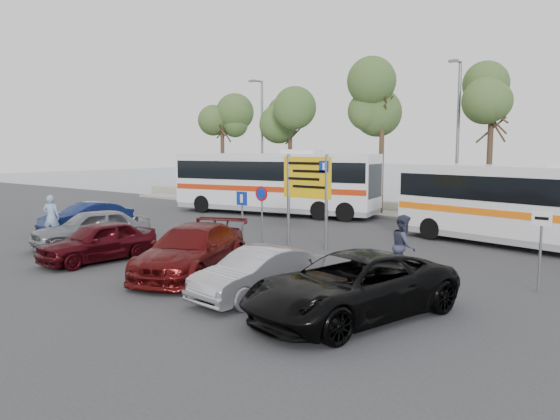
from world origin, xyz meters
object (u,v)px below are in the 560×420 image
Objects in this scene: street_lamp_left at (261,136)px; car_silver_a at (91,229)px; coach_bus_left at (274,184)px; pedestrian_near at (51,217)px; coach_bus_right at (533,209)px; car_blue at (87,218)px; street_lamp_right at (457,133)px; car_maroon at (192,250)px; car_red at (98,242)px; suv_black at (351,286)px; car_silver_b at (259,273)px; direction_sign at (307,185)px; pedestrian_far at (404,246)px.

street_lamp_left reaches higher than car_silver_a.
pedestrian_near is at bearing -99.22° from coach_bus_left.
car_blue is (-17.07, -8.04, -0.88)m from coach_bus_right.
car_silver_a is at bearing -117.98° from street_lamp_right.
street_lamp_right is 4.27× the size of pedestrian_near.
car_red is (-3.93, -0.64, -0.07)m from car_maroon.
coach_bus_right reaches higher than car_blue.
coach_bus_right is 12.94m from car_maroon.
pedestrian_near is (-3.20, 0.16, 0.18)m from car_silver_a.
suv_black is (12.33, -1.34, -0.02)m from car_silver_a.
coach_bus_left is (3.50, -3.02, -2.86)m from street_lamp_left.
street_lamp_right reaches higher than car_silver_b.
street_lamp_right is at bearing 117.16° from suv_black.
direction_sign reaches higher than car_blue.
coach_bus_left reaches higher than car_maroon.
direction_sign is 8.58m from coach_bus_right.
car_blue is at bearing 142.61° from car_maroon.
street_lamp_left is 1.55× the size of car_maroon.
car_maroon is at bearing -123.18° from coach_bus_right.
car_silver_a is 0.83× the size of suv_black.
coach_bus_right is at bearing 174.18° from pedestrian_near.
car_blue is (1.00, -13.57, -3.92)m from street_lamp_left.
car_maroon is 3.98m from car_red.
car_maroon is 2.75× the size of pedestrian_near.
car_silver_a is 4.23m from car_blue.
street_lamp_left reaches higher than direction_sign.
coach_bus_right is 2.75× the size of car_red.
car_maroon reaches higher than car_red.
direction_sign is 7.93m from car_red.
car_blue is at bearing -178.25° from suv_black.
car_red reaches higher than car_blue.
coach_bus_right reaches higher than pedestrian_near.
car_maroon is at bearing 173.04° from car_silver_b.
coach_bus_right is at bearing 54.66° from car_silver_a.
car_silver_a is at bearing 140.24° from pedestrian_near.
pedestrian_near is at bearing -71.65° from car_blue.
street_lamp_right reaches higher than car_blue.
pedestrian_far is at bearing -105.51° from coach_bus_right.
street_lamp_left reaches higher than car_maroon.
car_blue is at bearing -85.78° from street_lamp_left.
street_lamp_right is at bearing 79.54° from car_silver_a.
street_lamp_left is 2.07× the size of car_silver_b.
direction_sign is 0.93× the size of car_silver_b.
direction_sign is 9.15m from suv_black.
car_silver_a is (-13.40, -10.15, -0.81)m from coach_bus_right.
pedestrian_near reaches higher than car_silver_b.
suv_black is 1.37× the size of car_silver_b.
street_lamp_left is at bearing 30.73° from pedestrian_far.
suv_black is at bearing 169.49° from pedestrian_far.
suv_black is 2.83× the size of pedestrian_near.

